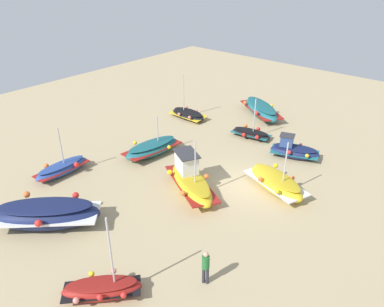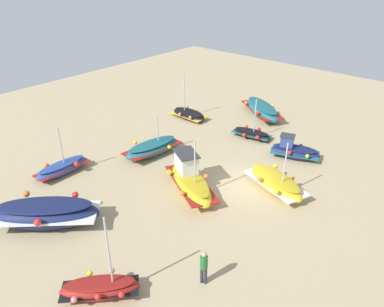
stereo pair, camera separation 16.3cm
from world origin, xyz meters
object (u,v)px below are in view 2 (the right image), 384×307
object	(u,v)px
fishing_boat_0	(46,213)
fishing_boat_1	(276,183)
fishing_boat_4	(152,148)
fishing_boat_3	(62,168)
person_walking	(204,266)
fishing_boat_5	(100,288)
fishing_boat_8	(190,180)
fishing_boat_6	(262,110)
fishing_boat_7	(189,114)
fishing_boat_2	(294,151)
fishing_boat_9	(252,134)

from	to	relation	value
fishing_boat_0	fishing_boat_1	distance (m)	12.61
fishing_boat_0	fishing_boat_4	bearing A→B (deg)	56.21
fishing_boat_4	fishing_boat_3	bearing A→B (deg)	-17.01
fishing_boat_0	person_walking	xyz separation A→B (m)	(-2.30, 8.40, 0.24)
fishing_boat_3	fishing_boat_5	distance (m)	10.54
fishing_boat_5	fishing_boat_1	bearing A→B (deg)	-144.87
fishing_boat_0	fishing_boat_4	world-z (taller)	fishing_boat_4
fishing_boat_4	fishing_boat_8	bearing A→B (deg)	77.70
fishing_boat_0	person_walking	world-z (taller)	person_walking
person_walking	fishing_boat_3	bearing A→B (deg)	61.62
fishing_boat_0	fishing_boat_6	size ratio (longest dim) A/B	1.01
fishing_boat_7	person_walking	xyz separation A→B (m)	(12.97, 12.36, 0.62)
fishing_boat_6	fishing_boat_8	xyz separation A→B (m)	(12.63, 2.99, 0.15)
fishing_boat_6	fishing_boat_8	bearing A→B (deg)	136.33
fishing_boat_4	fishing_boat_6	xyz separation A→B (m)	(-10.97, 1.95, 0.08)
fishing_boat_6	fishing_boat_7	bearing A→B (deg)	79.11
fishing_boat_1	person_walking	distance (m)	8.22
fishing_boat_1	fishing_boat_2	world-z (taller)	fishing_boat_1
fishing_boat_4	fishing_boat_5	size ratio (longest dim) A/B	1.11
fishing_boat_5	fishing_boat_8	bearing A→B (deg)	-121.73
fishing_boat_3	fishing_boat_9	world-z (taller)	fishing_boat_3
fishing_boat_0	fishing_boat_7	world-z (taller)	fishing_boat_7
fishing_boat_3	person_walking	distance (m)	12.39
fishing_boat_2	fishing_boat_4	distance (m)	9.65
fishing_boat_2	fishing_boat_5	bearing A→B (deg)	69.29
fishing_boat_8	fishing_boat_6	bearing A→B (deg)	-49.01
fishing_boat_7	person_walking	world-z (taller)	fishing_boat_7
fishing_boat_0	fishing_boat_5	bearing A→B (deg)	-53.37
fishing_boat_1	fishing_boat_3	size ratio (longest dim) A/B	1.23
fishing_boat_9	fishing_boat_0	bearing A→B (deg)	74.49
fishing_boat_2	fishing_boat_5	distance (m)	15.72
fishing_boat_0	person_walking	distance (m)	8.71
fishing_boat_3	fishing_boat_7	world-z (taller)	fishing_boat_7
fishing_boat_4	person_walking	distance (m)	11.91
fishing_boat_0	fishing_boat_2	distance (m)	15.95
fishing_boat_6	fishing_boat_8	world-z (taller)	fishing_boat_8
fishing_boat_1	person_walking	xyz separation A→B (m)	(8.10, 1.28, 0.44)
fishing_boat_6	fishing_boat_7	world-z (taller)	fishing_boat_7
fishing_boat_2	fishing_boat_8	bearing A→B (deg)	51.18
fishing_boat_2	fishing_boat_9	world-z (taller)	fishing_boat_9
fishing_boat_3	fishing_boat_8	bearing A→B (deg)	117.00
fishing_boat_5	fishing_boat_0	bearing A→B (deg)	-57.34
fishing_boat_7	fishing_boat_0	bearing A→B (deg)	-74.56
fishing_boat_5	person_walking	world-z (taller)	fishing_boat_5
fishing_boat_9	person_walking	xyz separation A→B (m)	(13.28, 6.28, 0.65)
fishing_boat_6	person_walking	world-z (taller)	person_walking
fishing_boat_9	fishing_boat_3	bearing A→B (deg)	56.01
fishing_boat_0	fishing_boat_3	bearing A→B (deg)	96.34
fishing_boat_0	fishing_boat_4	size ratio (longest dim) A/B	1.20
fishing_boat_4	fishing_boat_0	bearing A→B (deg)	16.29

